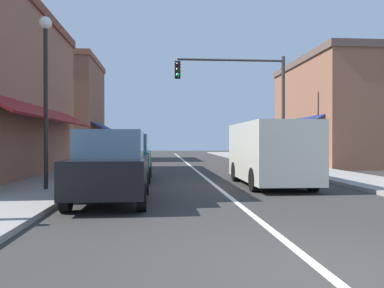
{
  "coord_description": "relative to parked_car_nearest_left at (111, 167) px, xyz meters",
  "views": [
    {
      "loc": [
        -1.89,
        -4.44,
        1.51
      ],
      "look_at": [
        -0.24,
        15.58,
        1.36
      ],
      "focal_mm": 37.36,
      "sensor_mm": 36.0,
      "label": 1
    }
  ],
  "objects": [
    {
      "name": "sidewalk_left",
      "position": [
        -2.43,
        12.54,
        -0.82
      ],
      "size": [
        2.6,
        56.0,
        0.12
      ],
      "primitive_type": "cube",
      "color": "gray",
      "rests_on": "ground"
    },
    {
      "name": "ground_plane",
      "position": [
        3.07,
        12.54,
        -0.88
      ],
      "size": [
        80.0,
        80.0,
        0.0
      ],
      "primitive_type": "plane",
      "color": "#33302D"
    },
    {
      "name": "street_lamp_left_near",
      "position": [
        -2.1,
        1.96,
        2.53
      ],
      "size": [
        0.36,
        0.36,
        5.11
      ],
      "color": "black",
      "rests_on": "ground"
    },
    {
      "name": "parked_car_nearest_left",
      "position": [
        0.0,
        0.0,
        0.0
      ],
      "size": [
        1.81,
        4.11,
        1.77
      ],
      "rotation": [
        0.0,
        0.0,
        0.01
      ],
      "color": "black",
      "rests_on": "ground"
    },
    {
      "name": "lane_center_stripe",
      "position": [
        3.07,
        12.54,
        -0.88
      ],
      "size": [
        0.14,
        52.0,
        0.01
      ],
      "primitive_type": "cube",
      "color": "silver",
      "rests_on": "ground"
    },
    {
      "name": "van_in_lane",
      "position": [
        4.9,
        3.3,
        0.27
      ],
      "size": [
        2.05,
        5.2,
        2.12
      ],
      "rotation": [
        0.0,
        0.0,
        -0.01
      ],
      "color": "beige",
      "rests_on": "ground"
    },
    {
      "name": "sidewalk_right",
      "position": [
        8.57,
        12.54,
        -0.82
      ],
      "size": [
        2.6,
        56.0,
        0.12
      ],
      "primitive_type": "cube",
      "color": "gray",
      "rests_on": "ground"
    },
    {
      "name": "storefront_far_left",
      "position": [
        -6.26,
        22.54,
        3.11
      ],
      "size": [
        6.37,
        8.2,
        7.97
      ],
      "color": "brown",
      "rests_on": "ground"
    },
    {
      "name": "parked_car_second_left",
      "position": [
        -0.03,
        5.47,
        0.0
      ],
      "size": [
        1.79,
        4.1,
        1.77
      ],
      "rotation": [
        0.0,
        0.0,
        0.0
      ],
      "color": "#0F4C33",
      "rests_on": "ground"
    },
    {
      "name": "storefront_right_block",
      "position": [
        12.3,
        14.54,
        2.46
      ],
      "size": [
        6.19,
        10.2,
        6.67
      ],
      "color": "#8E5B42",
      "rests_on": "ground"
    },
    {
      "name": "traffic_signal_mast_arm",
      "position": [
        5.84,
        11.15,
        3.32
      ],
      "size": [
        5.97,
        0.5,
        6.09
      ],
      "color": "#333333",
      "rests_on": "ground"
    }
  ]
}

